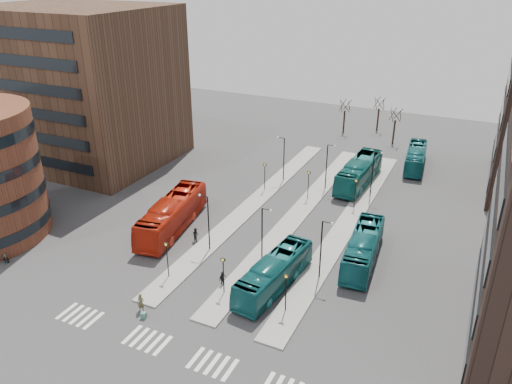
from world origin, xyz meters
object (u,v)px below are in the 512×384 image
at_px(teal_bus_d, 416,158).
at_px(suitcase, 144,315).
at_px(red_bus, 172,214).
at_px(teal_bus_c, 363,248).
at_px(commuter_b, 222,279).
at_px(commuter_c, 270,277).
at_px(bicycle_mid, 3,257).
at_px(bicycle_far, 2,259).
at_px(teal_bus_a, 274,273).
at_px(teal_bus_b, 359,172).
at_px(traveller, 141,303).
at_px(commuter_a, 196,235).

bearing_deg(teal_bus_d, suitcase, -113.71).
relative_size(red_bus, teal_bus_c, 1.18).
height_order(commuter_b, commuter_c, commuter_c).
distance_m(bicycle_mid, bicycle_far, 0.21).
bearing_deg(bicycle_far, bicycle_mid, 18.06).
relative_size(suitcase, bicycle_mid, 0.31).
height_order(suitcase, teal_bus_a, teal_bus_a).
distance_m(teal_bus_b, traveller, 35.92).
height_order(teal_bus_d, commuter_a, teal_bus_d).
bearing_deg(bicycle_mid, teal_bus_a, -69.16).
height_order(suitcase, teal_bus_d, teal_bus_d).
height_order(suitcase, commuter_b, commuter_b).
xyz_separation_m(teal_bus_a, commuter_b, (-4.39, -1.86, -0.76)).
bearing_deg(traveller, teal_bus_d, 58.56).
distance_m(suitcase, traveller, 1.16).
bearing_deg(teal_bus_c, commuter_a, -172.16).
height_order(red_bus, bicycle_far, red_bus).
distance_m(commuter_c, bicycle_mid, 26.96).
relative_size(suitcase, teal_bus_b, 0.04).
height_order(suitcase, bicycle_far, bicycle_far).
bearing_deg(teal_bus_d, teal_bus_b, -126.83).
xyz_separation_m(teal_bus_b, teal_bus_c, (5.37, -18.59, -0.21)).
xyz_separation_m(teal_bus_b, commuter_c, (-1.33, -26.40, -0.85)).
height_order(commuter_a, commuter_c, commuter_c).
xyz_separation_m(teal_bus_b, bicycle_mid, (-27.15, -34.12, -1.21)).
bearing_deg(commuter_c, commuter_a, -97.67).
height_order(teal_bus_a, bicycle_mid, teal_bus_a).
bearing_deg(teal_bus_a, bicycle_mid, -157.35).
bearing_deg(commuter_b, traveller, 157.14).
relative_size(teal_bus_b, teal_bus_d, 1.17).
distance_m(suitcase, red_bus, 15.56).
bearing_deg(bicycle_far, teal_bus_b, -20.32).
bearing_deg(teal_bus_b, suitcase, -101.94).
height_order(teal_bus_a, commuter_b, teal_bus_a).
height_order(teal_bus_b, bicycle_far, teal_bus_b).
distance_m(teal_bus_d, traveller, 46.84).
xyz_separation_m(teal_bus_d, commuter_b, (-11.17, -37.86, -0.74)).
height_order(teal_bus_d, commuter_c, teal_bus_d).
relative_size(suitcase, commuter_c, 0.31).
distance_m(commuter_a, commuter_b, 8.80).
xyz_separation_m(suitcase, red_bus, (-6.52, 14.05, 1.55)).
bearing_deg(commuter_a, teal_bus_c, -147.33).
relative_size(commuter_b, bicycle_mid, 0.84).
height_order(teal_bus_b, commuter_b, teal_bus_b).
height_order(teal_bus_d, commuter_b, teal_bus_d).
relative_size(teal_bus_a, commuter_c, 6.05).
distance_m(suitcase, bicycle_mid, 18.14).
bearing_deg(commuter_b, suitcase, 164.35).
bearing_deg(teal_bus_c, teal_bus_b, 101.53).
bearing_deg(suitcase, commuter_c, 34.51).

